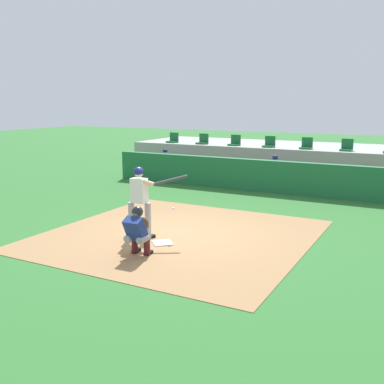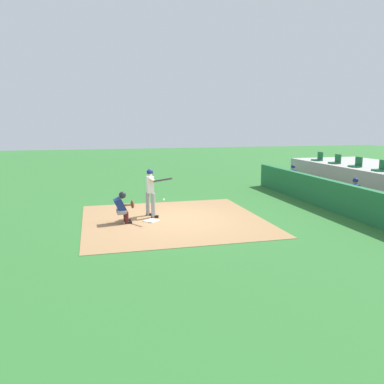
# 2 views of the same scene
# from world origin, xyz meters

# --- Properties ---
(ground_plane) EXTENTS (80.00, 80.00, 0.00)m
(ground_plane) POSITION_xyz_m (0.00, 0.00, 0.00)
(ground_plane) COLOR #2D6B2D
(dirt_infield) EXTENTS (6.40, 6.40, 0.01)m
(dirt_infield) POSITION_xyz_m (0.00, 0.00, 0.01)
(dirt_infield) COLOR #9E754C
(dirt_infield) RESTS_ON ground
(home_plate) EXTENTS (0.62, 0.62, 0.02)m
(home_plate) POSITION_xyz_m (0.00, -0.80, 0.02)
(home_plate) COLOR white
(home_plate) RESTS_ON dirt_infield
(batter_at_plate) EXTENTS (1.29, 0.80, 1.80)m
(batter_at_plate) POSITION_xyz_m (-0.67, -0.71, 1.04)
(batter_at_plate) COLOR #99999E
(batter_at_plate) RESTS_ON ground
(catcher_crouched) EXTENTS (0.49, 1.80, 1.13)m
(catcher_crouched) POSITION_xyz_m (-0.01, -1.78, 0.61)
(catcher_crouched) COLOR gray
(catcher_crouched) RESTS_ON ground
(dugout_wall) EXTENTS (13.00, 0.30, 1.20)m
(dugout_wall) POSITION_xyz_m (0.00, 6.50, 0.60)
(dugout_wall) COLOR #1E6638
(dugout_wall) RESTS_ON ground
(dugout_bench) EXTENTS (11.80, 0.44, 0.45)m
(dugout_bench) POSITION_xyz_m (0.00, 7.50, 0.23)
(dugout_bench) COLOR olive
(dugout_bench) RESTS_ON ground
(dugout_player_0) EXTENTS (0.49, 0.70, 1.30)m
(dugout_player_0) POSITION_xyz_m (-4.97, 7.34, 0.67)
(dugout_player_0) COLOR #939399
(dugout_player_0) RESTS_ON ground
(dugout_player_1) EXTENTS (0.49, 0.70, 1.30)m
(dugout_player_1) POSITION_xyz_m (0.08, 7.34, 0.67)
(dugout_player_1) COLOR #939399
(dugout_player_1) RESTS_ON ground
(stadium_seat_0) EXTENTS (0.46, 0.46, 0.48)m
(stadium_seat_0) POSITION_xyz_m (-5.69, 9.38, 1.53)
(stadium_seat_0) COLOR #196033
(stadium_seat_0) RESTS_ON stands_platform
(stadium_seat_1) EXTENTS (0.46, 0.46, 0.48)m
(stadium_seat_1) POSITION_xyz_m (-4.06, 9.38, 1.53)
(stadium_seat_1) COLOR #196033
(stadium_seat_1) RESTS_ON stands_platform
(stadium_seat_2) EXTENTS (0.46, 0.46, 0.48)m
(stadium_seat_2) POSITION_xyz_m (-2.44, 9.38, 1.53)
(stadium_seat_2) COLOR #196033
(stadium_seat_2) RESTS_ON stands_platform
(stadium_seat_3) EXTENTS (0.46, 0.46, 0.48)m
(stadium_seat_3) POSITION_xyz_m (-0.81, 9.38, 1.53)
(stadium_seat_3) COLOR #196033
(stadium_seat_3) RESTS_ON stands_platform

